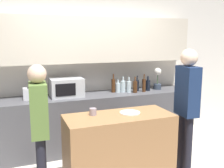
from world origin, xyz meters
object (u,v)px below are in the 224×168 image
(bottle_0, at_px, (113,85))
(cup_0, at_px, (93,112))
(toaster, at_px, (32,93))
(bottle_7, at_px, (148,85))
(bottle_2, at_px, (123,86))
(plate_on_island, at_px, (130,113))
(potted_plant, at_px, (158,79))
(microwave, at_px, (67,87))
(bottle_3, at_px, (129,86))
(person_left, at_px, (39,122))
(bottle_6, at_px, (144,85))
(bottle_4, at_px, (135,87))
(person_center, at_px, (187,101))
(bottle_1, at_px, (118,87))
(bottle_5, at_px, (137,85))

(bottle_0, xyz_separation_m, cup_0, (-0.72, -1.17, -0.08))
(toaster, relative_size, bottle_7, 1.00)
(cup_0, bearing_deg, bottle_2, 51.93)
(toaster, height_order, plate_on_island, toaster)
(potted_plant, relative_size, cup_0, 4.44)
(microwave, bearing_deg, bottle_0, 2.53)
(bottle_3, distance_m, person_left, 1.99)
(toaster, relative_size, person_left, 0.16)
(bottle_0, relative_size, bottle_6, 1.02)
(bottle_4, distance_m, person_center, 1.20)
(bottle_1, bearing_deg, bottle_4, -28.53)
(bottle_0, height_order, cup_0, bottle_0)
(bottle_5, relative_size, plate_on_island, 1.07)
(bottle_2, bearing_deg, potted_plant, 0.76)
(bottle_4, relative_size, person_center, 0.16)
(bottle_5, bearing_deg, person_left, -146.42)
(bottle_4, relative_size, bottle_7, 1.08)
(microwave, relative_size, bottle_2, 1.91)
(bottle_1, distance_m, bottle_3, 0.19)
(toaster, xyz_separation_m, person_center, (1.90, -1.31, 0.02))
(cup_0, distance_m, person_center, 1.27)
(bottle_4, xyz_separation_m, cup_0, (-1.06, -1.01, -0.07))
(bottle_6, height_order, cup_0, bottle_6)
(bottle_3, relative_size, bottle_4, 0.95)
(bottle_2, distance_m, plate_on_island, 1.29)
(bottle_3, bearing_deg, bottle_0, 159.49)
(microwave, xyz_separation_m, bottle_0, (0.82, 0.04, -0.03))
(toaster, height_order, bottle_4, bottle_4)
(potted_plant, height_order, bottle_7, potted_plant)
(bottle_4, bearing_deg, person_center, -80.59)
(toaster, bearing_deg, bottle_7, -1.19)
(bottle_5, distance_m, bottle_6, 0.13)
(bottle_0, bearing_deg, bottle_1, -14.15)
(bottle_6, bearing_deg, person_center, -89.26)
(bottle_6, relative_size, person_left, 0.20)
(toaster, distance_m, cup_0, 1.31)
(bottle_0, bearing_deg, bottle_2, -14.94)
(bottle_7, bearing_deg, potted_plant, 10.59)
(person_left, bearing_deg, bottle_7, 123.02)
(bottle_6, bearing_deg, bottle_5, 128.70)
(bottle_0, relative_size, bottle_4, 1.14)
(bottle_5, relative_size, cup_0, 3.11)
(bottle_0, xyz_separation_m, bottle_3, (0.25, -0.09, -0.02))
(potted_plant, xyz_separation_m, cup_0, (-1.57, -1.14, -0.16))
(bottle_1, bearing_deg, bottle_3, -23.27)
(bottle_2, bearing_deg, bottle_3, -29.80)
(potted_plant, height_order, plate_on_island, potted_plant)
(bottle_2, xyz_separation_m, bottle_7, (0.47, -0.03, -0.00))
(bottle_0, bearing_deg, bottle_6, -15.41)
(toaster, xyz_separation_m, plate_on_island, (1.11, -1.23, -0.09))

